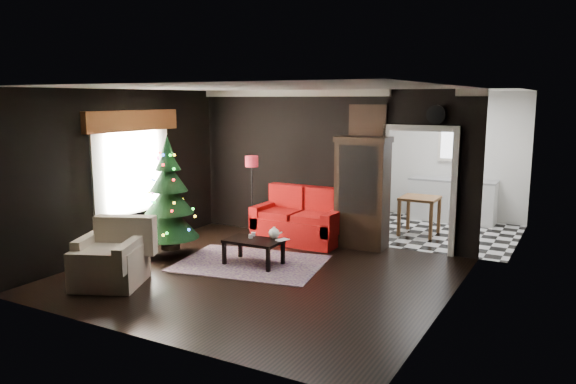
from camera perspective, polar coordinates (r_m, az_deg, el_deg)
The scene contains 26 objects.
floor at distance 8.41m, azimuth -2.99°, elevation -8.66°, with size 5.50×5.50×0.00m, color black.
ceiling at distance 7.99m, azimuth -3.17°, elevation 10.78°, with size 5.50×5.50×0.00m, color white.
wall_back at distance 10.27m, azimuth 4.31°, elevation 2.69°, with size 5.50×5.50×0.00m, color black.
wall_front at distance 6.14m, azimuth -15.50°, elevation -2.37°, with size 5.50×5.50×0.00m, color black.
wall_left at distance 9.80m, azimuth -16.87°, elevation 1.97°, with size 5.50×5.50×0.00m, color black.
wall_right at distance 7.05m, azimuth 16.28°, elevation -0.88°, with size 5.50×5.50×0.00m, color black.
doorway at distance 9.75m, azimuth 13.41°, elevation -0.00°, with size 1.10×0.10×2.10m, color silver, non-canonical shape.
left_window at distance 9.91m, azimuth -15.90°, elevation 2.38°, with size 0.05×1.60×1.40m, color white.
valance at distance 9.79m, azimuth -15.78°, elevation 7.12°, with size 0.12×2.10×0.35m, color brown.
kitchen_floor at distance 11.38m, azimuth 15.24°, elevation -4.10°, with size 3.00×3.00×0.00m, color silver.
kitchen_window at distance 12.52m, azimuth 17.17°, elevation 4.92°, with size 0.70×0.06×0.70m, color white.
rug at distance 9.01m, azimuth -3.90°, elevation -7.38°, with size 2.29×1.67×0.01m, color #332830.
loveseat at distance 10.19m, azimuth 1.15°, elevation -2.47°, with size 1.70×0.90×1.00m, color #870104, non-canonical shape.
curio_cabinet at distance 9.84m, azimuth 7.70°, elevation -0.33°, with size 0.90×0.45×1.90m, color black, non-canonical shape.
floor_lamp at distance 10.30m, azimuth -3.75°, elevation -0.49°, with size 0.26×0.26×1.54m, color black, non-canonical shape.
christmas_tree at distance 9.42m, azimuth -12.25°, elevation -0.29°, with size 0.98×0.98×1.87m, color black, non-canonical shape.
armchair at distance 8.29m, azimuth -18.07°, elevation -6.09°, with size 0.94×0.94×0.96m, color tan, non-canonical shape.
coffee_table at distance 8.89m, azimuth -3.59°, elevation -6.21°, with size 0.89×0.54×0.40m, color black, non-canonical shape.
teapot at distance 8.86m, azimuth -1.46°, elevation -4.28°, with size 0.20×0.20×0.19m, color white, non-canonical shape.
cup_a at distance 8.94m, azimuth -3.89°, elevation -4.60°, with size 0.07×0.07×0.06m, color white.
cup_b at distance 9.08m, azimuth -3.62°, elevation -4.38°, with size 0.07×0.07×0.06m, color white.
book at distance 8.81m, azimuth -0.90°, elevation -4.33°, with size 0.14×0.01×0.20m, color #857156.
wall_clock at distance 9.51m, azimuth 15.11°, elevation 7.75°, with size 0.32×0.32×0.06m, color silver.
painting at distance 9.87m, azimuth 8.26°, elevation 7.29°, with size 0.62×0.05×0.52m, color #C2824E.
kitchen_counter at distance 12.44m, azimuth 16.65°, elevation -0.90°, with size 1.80×0.60×0.90m, color silver.
kitchen_table at distance 11.09m, azimuth 13.45°, elevation -2.41°, with size 0.70×0.70×0.75m, color brown, non-canonical shape.
Camera 1 is at (4.23, -6.78, 2.64)m, focal length 34.29 mm.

